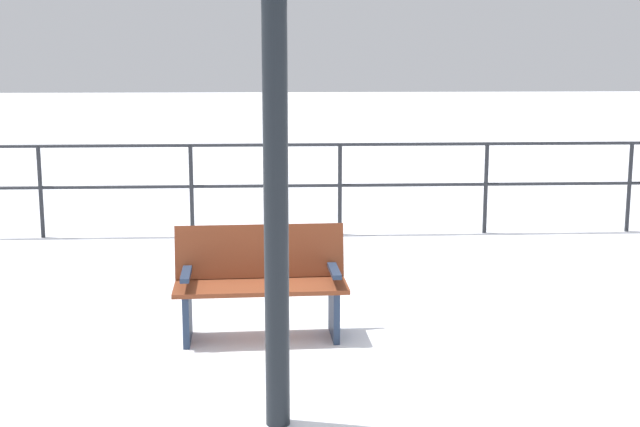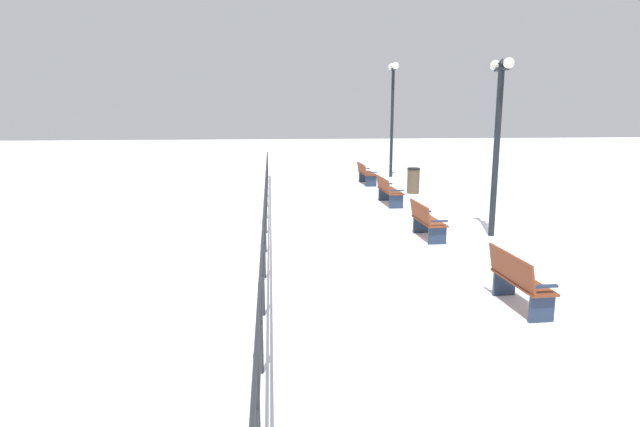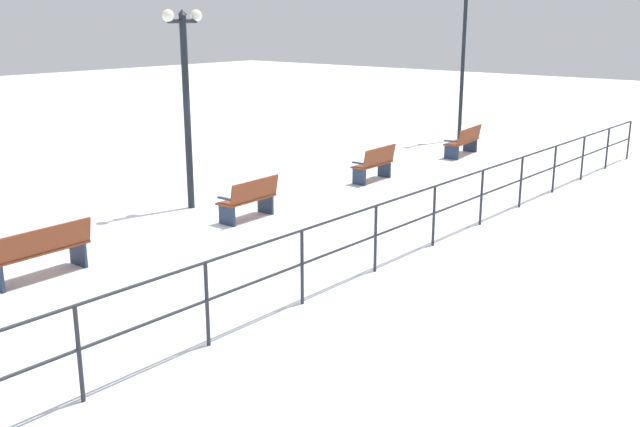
{
  "view_description": "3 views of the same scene",
  "coord_description": "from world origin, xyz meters",
  "px_view_note": "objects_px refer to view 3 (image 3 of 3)",
  "views": [
    {
      "loc": [
        6.5,
        0.13,
        2.25
      ],
      "look_at": [
        -2.56,
        0.59,
        0.54
      ],
      "focal_mm": 48.87,
      "sensor_mm": 36.0,
      "label": 1
    },
    {
      "loc": [
        -3.84,
        -12.27,
        3.11
      ],
      "look_at": [
        -2.82,
        -1.1,
        0.87
      ],
      "focal_mm": 30.25,
      "sensor_mm": 36.0,
      "label": 2
    },
    {
      "loc": [
        -10.5,
        10.1,
        4.04
      ],
      "look_at": [
        -2.13,
        0.08,
        0.49
      ],
      "focal_mm": 40.7,
      "sensor_mm": 36.0,
      "label": 3
    }
  ],
  "objects_px": {
    "lamppost_near": "(464,38)",
    "bench_nearest": "(464,141)",
    "bench_third": "(249,199)",
    "bench_fourth": "(40,251)",
    "lamppost_middle": "(186,84)",
    "bench_second": "(375,163)"
  },
  "relations": [
    {
      "from": "bench_nearest",
      "to": "bench_third",
      "type": "distance_m",
      "value": 9.17
    },
    {
      "from": "bench_nearest",
      "to": "lamppost_middle",
      "type": "height_order",
      "value": "lamppost_middle"
    },
    {
      "from": "bench_nearest",
      "to": "bench_fourth",
      "type": "height_order",
      "value": "bench_fourth"
    },
    {
      "from": "bench_nearest",
      "to": "lamppost_near",
      "type": "xyz_separation_m",
      "value": [
        1.54,
        -2.46,
        2.92
      ]
    },
    {
      "from": "lamppost_near",
      "to": "lamppost_middle",
      "type": "height_order",
      "value": "lamppost_near"
    },
    {
      "from": "bench_nearest",
      "to": "bench_second",
      "type": "height_order",
      "value": "bench_second"
    },
    {
      "from": "bench_nearest",
      "to": "bench_fourth",
      "type": "bearing_deg",
      "value": 82.58
    },
    {
      "from": "bench_nearest",
      "to": "bench_second",
      "type": "bearing_deg",
      "value": 82.36
    },
    {
      "from": "bench_third",
      "to": "bench_fourth",
      "type": "height_order",
      "value": "bench_fourth"
    },
    {
      "from": "bench_second",
      "to": "bench_third",
      "type": "xyz_separation_m",
      "value": [
        -0.13,
        4.58,
        -0.02
      ]
    },
    {
      "from": "bench_third",
      "to": "lamppost_middle",
      "type": "bearing_deg",
      "value": 2.07
    },
    {
      "from": "bench_fourth",
      "to": "bench_nearest",
      "type": "bearing_deg",
      "value": -91.21
    },
    {
      "from": "bench_third",
      "to": "lamppost_near",
      "type": "distance_m",
      "value": 12.11
    },
    {
      "from": "bench_third",
      "to": "lamppost_near",
      "type": "xyz_separation_m",
      "value": [
        1.68,
        -11.63,
        2.93
      ]
    },
    {
      "from": "bench_second",
      "to": "lamppost_near",
      "type": "bearing_deg",
      "value": -80.45
    },
    {
      "from": "lamppost_middle",
      "to": "bench_second",
      "type": "bearing_deg",
      "value": -108.14
    },
    {
      "from": "lamppost_near",
      "to": "bench_nearest",
      "type": "bearing_deg",
      "value": 121.99
    },
    {
      "from": "bench_nearest",
      "to": "bench_fourth",
      "type": "xyz_separation_m",
      "value": [
        -0.07,
        13.74,
        0.01
      ]
    },
    {
      "from": "bench_fourth",
      "to": "lamppost_near",
      "type": "distance_m",
      "value": 16.54
    },
    {
      "from": "bench_fourth",
      "to": "lamppost_near",
      "type": "bearing_deg",
      "value": -85.83
    },
    {
      "from": "bench_second",
      "to": "lamppost_middle",
      "type": "relative_size",
      "value": 0.33
    },
    {
      "from": "bench_nearest",
      "to": "lamppost_middle",
      "type": "distance_m",
      "value": 9.68
    }
  ]
}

